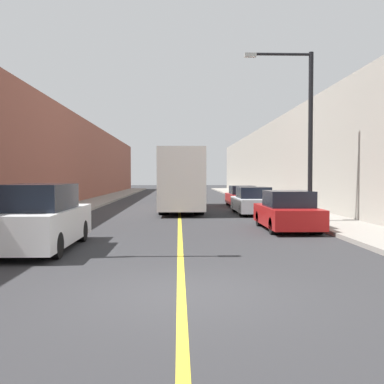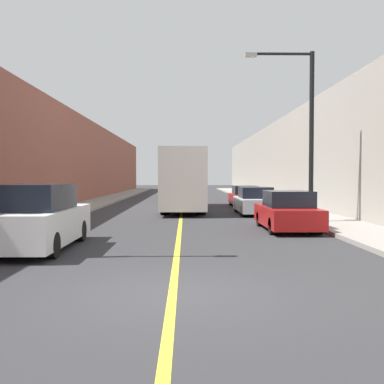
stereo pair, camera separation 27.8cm
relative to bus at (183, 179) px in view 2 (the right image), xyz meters
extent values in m
plane|color=#2D2D30|center=(-0.10, -20.13, -1.92)|extent=(200.00, 200.00, 0.00)
cube|color=gray|center=(-6.71, 9.87, -1.84)|extent=(2.54, 72.00, 0.15)
cube|color=gray|center=(6.52, 9.87, -1.84)|extent=(2.54, 72.00, 0.15)
cube|color=brown|center=(-9.98, 9.87, 1.54)|extent=(4.00, 72.00, 6.91)
cube|color=gray|center=(9.79, 9.87, 1.48)|extent=(4.00, 72.00, 6.80)
cube|color=gold|center=(-0.10, 9.87, -1.92)|extent=(0.16, 72.00, 0.01)
cube|color=silver|center=(0.00, 0.01, 0.03)|extent=(2.46, 11.69, 3.28)
cube|color=black|center=(0.00, -5.81, 0.61)|extent=(2.09, 0.04, 1.48)
cylinder|color=black|center=(-0.96, -3.62, -1.40)|extent=(0.54, 1.04, 1.04)
cylinder|color=black|center=(0.96, -3.62, -1.40)|extent=(0.54, 1.04, 1.04)
cylinder|color=black|center=(-0.96, 3.63, -1.40)|extent=(0.54, 1.04, 1.04)
cylinder|color=black|center=(0.96, 3.63, -1.40)|extent=(0.54, 1.04, 1.04)
cube|color=silver|center=(-4.14, -15.10, -1.24)|extent=(2.01, 4.93, 0.95)
cube|color=black|center=(-4.14, -15.34, -0.40)|extent=(1.77, 2.71, 0.72)
cube|color=black|center=(-4.14, -17.53, -1.07)|extent=(1.71, 0.04, 0.43)
cylinder|color=black|center=(-3.35, -16.62, -1.58)|extent=(0.44, 0.68, 0.68)
cylinder|color=black|center=(-4.92, -13.57, -1.58)|extent=(0.44, 0.68, 0.68)
cylinder|color=black|center=(-3.35, -13.57, -1.58)|extent=(0.44, 0.68, 0.68)
cube|color=maroon|center=(4.08, -10.66, -1.37)|extent=(1.87, 4.41, 0.73)
cube|color=black|center=(4.08, -10.88, -0.69)|extent=(1.65, 1.99, 0.62)
cube|color=black|center=(4.08, -12.84, -1.24)|extent=(1.59, 0.04, 0.33)
cylinder|color=black|center=(3.35, -12.03, -1.61)|extent=(0.41, 0.62, 0.62)
cylinder|color=black|center=(4.81, -12.03, -1.61)|extent=(0.41, 0.62, 0.62)
cylinder|color=black|center=(3.35, -9.29, -1.61)|extent=(0.41, 0.62, 0.62)
cylinder|color=black|center=(4.81, -9.29, -1.61)|extent=(0.41, 0.62, 0.62)
cube|color=silver|center=(3.95, -3.30, -1.38)|extent=(1.87, 4.79, 0.72)
cube|color=black|center=(3.95, -3.54, -0.71)|extent=(1.65, 2.15, 0.61)
cube|color=black|center=(3.95, -5.67, -1.25)|extent=(1.59, 0.04, 0.32)
cylinder|color=black|center=(3.22, -4.79, -1.61)|extent=(0.41, 0.62, 0.62)
cylinder|color=black|center=(4.68, -4.79, -1.61)|extent=(0.41, 0.62, 0.62)
cylinder|color=black|center=(3.22, -1.82, -1.61)|extent=(0.41, 0.62, 0.62)
cylinder|color=black|center=(4.68, -1.82, -1.61)|extent=(0.41, 0.62, 0.62)
cube|color=maroon|center=(4.20, 2.85, -1.39)|extent=(1.77, 4.78, 0.69)
cube|color=black|center=(4.20, 2.61, -0.76)|extent=(1.56, 2.15, 0.58)
cube|color=black|center=(4.20, 0.48, -1.27)|extent=(1.50, 0.04, 0.31)
cylinder|color=black|center=(3.51, 1.36, -1.61)|extent=(0.39, 0.62, 0.62)
cylinder|color=black|center=(4.89, 1.36, -1.61)|extent=(0.39, 0.62, 0.62)
cylinder|color=black|center=(3.51, 4.33, -1.61)|extent=(0.39, 0.62, 0.62)
cylinder|color=black|center=(4.89, 4.33, -1.61)|extent=(0.39, 0.62, 0.62)
cylinder|color=black|center=(5.55, -8.76, 1.86)|extent=(0.20, 0.20, 7.27)
cylinder|color=black|center=(4.24, -8.76, 5.40)|extent=(2.62, 0.12, 0.12)
cube|color=#999993|center=(2.93, -8.76, 5.35)|extent=(0.50, 0.24, 0.16)
camera|label=1|loc=(-0.14, -28.02, 0.17)|focal=42.00mm
camera|label=2|loc=(0.14, -28.02, 0.17)|focal=42.00mm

